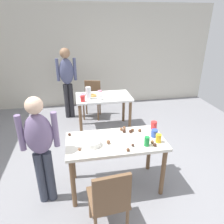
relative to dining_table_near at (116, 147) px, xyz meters
name	(u,v)px	position (x,y,z in m)	size (l,w,h in m)	color
ground_plane	(118,178)	(0.07, 0.13, -0.64)	(6.40, 6.40, 0.00)	gray
wall_back	(94,57)	(0.07, 3.33, 0.66)	(6.40, 0.10, 2.60)	beige
dining_table_near	(116,147)	(0.00, 0.00, 0.00)	(1.28, 0.65, 0.75)	silver
dining_table_far	(104,101)	(0.09, 1.74, 0.00)	(1.12, 0.69, 0.75)	white
chair_near_table	(109,199)	(-0.21, -0.70, -0.15)	(0.43, 0.43, 0.87)	brown
chair_far_table	(92,97)	(-0.09, 2.44, -0.15)	(0.49, 0.49, 0.87)	brown
person_girl_near	(40,144)	(-0.92, -0.09, 0.21)	(0.45, 0.21, 1.44)	#383D4C
person_adult_far	(67,77)	(-0.64, 2.48, 0.36)	(0.45, 0.22, 1.64)	#28282D
mixing_bowl	(92,143)	(-0.31, -0.07, 0.14)	(0.20, 0.20, 0.07)	white
soda_can	(147,141)	(0.35, -0.19, 0.17)	(0.07, 0.07, 0.12)	#198438
fork_near	(104,135)	(-0.13, 0.14, 0.11)	(0.17, 0.02, 0.01)	silver
cup_near_0	(154,125)	(0.59, 0.20, 0.17)	(0.08, 0.08, 0.12)	red
cup_near_1	(154,133)	(0.52, 0.00, 0.16)	(0.09, 0.09, 0.10)	#3351B2
cup_near_2	(158,138)	(0.52, -0.14, 0.16)	(0.07, 0.07, 0.11)	yellow
cake_ball_0	(124,128)	(0.18, 0.28, 0.13)	(0.04, 0.04, 0.04)	brown
cake_ball_1	(130,131)	(0.24, 0.16, 0.13)	(0.05, 0.05, 0.05)	#3D2319
cake_ball_2	(79,149)	(-0.47, -0.15, 0.13)	(0.04, 0.04, 0.04)	brown
cake_ball_3	(133,145)	(0.18, -0.18, 0.13)	(0.04, 0.04, 0.04)	#3D2319
cake_ball_4	(124,131)	(0.15, 0.18, 0.13)	(0.05, 0.05, 0.05)	#3D2319
cake_ball_5	(121,129)	(0.13, 0.24, 0.13)	(0.04, 0.04, 0.04)	brown
cake_ball_6	(69,134)	(-0.59, 0.23, 0.13)	(0.04, 0.04, 0.04)	#3D2319
cake_ball_7	(155,145)	(0.45, -0.23, 0.13)	(0.04, 0.04, 0.04)	#3D2319
cake_ball_8	(128,150)	(0.09, -0.27, 0.13)	(0.04, 0.04, 0.04)	brown
cake_ball_9	(108,142)	(-0.11, -0.07, 0.13)	(0.05, 0.05, 0.05)	brown
cake_ball_10	(152,142)	(0.44, -0.16, 0.13)	(0.04, 0.04, 0.04)	brown
cake_ball_11	(132,130)	(0.28, 0.19, 0.13)	(0.04, 0.04, 0.04)	brown
cake_ball_12	(140,130)	(0.37, 0.16, 0.13)	(0.05, 0.05, 0.05)	brown
pitcher_far	(88,93)	(-0.23, 1.63, 0.23)	(0.11, 0.11, 0.24)	white
cup_far_0	(88,94)	(-0.22, 1.76, 0.16)	(0.07, 0.07, 0.10)	green
cup_far_1	(83,99)	(-0.35, 1.50, 0.17)	(0.09, 0.09, 0.12)	red
cup_far_2	(89,91)	(-0.20, 1.93, 0.17)	(0.08, 0.08, 0.11)	green
cup_far_3	(100,97)	(0.00, 1.54, 0.16)	(0.07, 0.07, 0.11)	white
donut_far_0	(93,95)	(-0.12, 1.76, 0.13)	(0.14, 0.14, 0.04)	gold
donut_far_1	(81,96)	(-0.37, 1.76, 0.12)	(0.10, 0.10, 0.03)	pink
donut_far_2	(109,98)	(0.18, 1.54, 0.13)	(0.11, 0.11, 0.03)	white
donut_far_3	(84,94)	(-0.31, 1.85, 0.13)	(0.14, 0.14, 0.04)	pink
donut_far_4	(100,91)	(0.05, 2.04, 0.12)	(0.10, 0.10, 0.03)	pink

